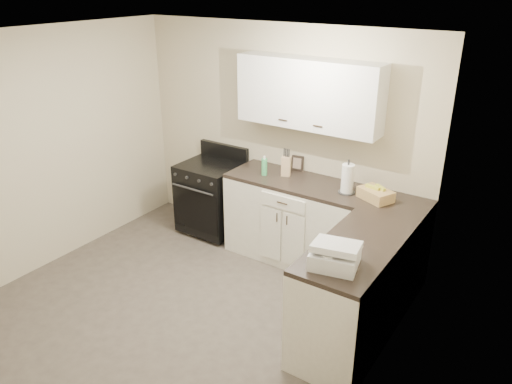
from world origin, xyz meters
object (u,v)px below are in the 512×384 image
Objects in this scene: stove at (211,197)px; countertop_grill at (335,258)px; paper_towel at (347,179)px; wicker_basket at (376,194)px; knife_block at (286,166)px.

stove is 2.64m from countertop_grill.
countertop_grill is at bearing -69.38° from paper_towel.
countertop_grill is (0.49, -1.31, -0.09)m from paper_towel.
knife_block is at bearing 176.35° from wicker_basket.
countertop_grill is at bearing -30.06° from stove.
stove is 2.81× the size of paper_towel.
countertop_grill is (2.24, -1.29, 0.54)m from stove.
wicker_basket is at bearing 0.43° from stove.
countertop_grill is (1.23, -1.38, -0.04)m from knife_block.
countertop_grill reaches higher than stove.
wicker_basket reaches higher than stove.
knife_block is 0.75m from paper_towel.
knife_block is 0.72× the size of paper_towel.
knife_block is 0.67× the size of wicker_basket.
countertop_grill is (0.19, -1.31, 0.01)m from wicker_basket.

